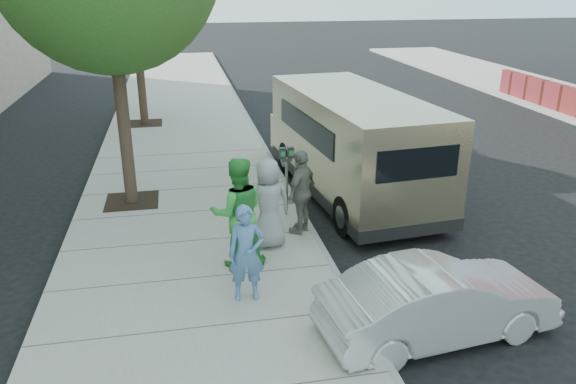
{
  "coord_description": "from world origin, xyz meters",
  "views": [
    {
      "loc": [
        -1.1,
        -10.19,
        5.01
      ],
      "look_at": [
        0.89,
        -0.17,
        1.1
      ],
      "focal_mm": 35.0,
      "sensor_mm": 36.0,
      "label": 1
    }
  ],
  "objects_px": {
    "person_green_shirt": "(238,213)",
    "person_officer": "(246,253)",
    "sedan": "(438,301)",
    "van": "(351,142)",
    "parking_meter": "(287,166)",
    "person_striped_polo": "(301,192)",
    "person_gray_shirt": "(268,203)"
  },
  "relations": [
    {
      "from": "parking_meter",
      "to": "person_green_shirt",
      "type": "relative_size",
      "value": 0.75
    },
    {
      "from": "sedan",
      "to": "van",
      "type": "bearing_deg",
      "value": -12.0
    },
    {
      "from": "person_officer",
      "to": "person_striped_polo",
      "type": "xyz_separation_m",
      "value": [
        1.4,
        2.32,
        0.07
      ]
    },
    {
      "from": "person_green_shirt",
      "to": "sedan",
      "type": "bearing_deg",
      "value": 134.86
    },
    {
      "from": "person_gray_shirt",
      "to": "person_striped_polo",
      "type": "bearing_deg",
      "value": -154.84
    },
    {
      "from": "parking_meter",
      "to": "person_officer",
      "type": "bearing_deg",
      "value": -115.15
    },
    {
      "from": "person_green_shirt",
      "to": "person_striped_polo",
      "type": "height_order",
      "value": "person_green_shirt"
    },
    {
      "from": "van",
      "to": "person_green_shirt",
      "type": "bearing_deg",
      "value": -137.83
    },
    {
      "from": "parking_meter",
      "to": "person_green_shirt",
      "type": "bearing_deg",
      "value": -124.97
    },
    {
      "from": "person_striped_polo",
      "to": "person_green_shirt",
      "type": "bearing_deg",
      "value": -11.24
    },
    {
      "from": "person_gray_shirt",
      "to": "person_striped_polo",
      "type": "relative_size",
      "value": 1.01
    },
    {
      "from": "parking_meter",
      "to": "sedan",
      "type": "xyz_separation_m",
      "value": [
        1.35,
        -4.66,
        -0.66
      ]
    },
    {
      "from": "sedan",
      "to": "person_striped_polo",
      "type": "distance_m",
      "value": 3.9
    },
    {
      "from": "person_green_shirt",
      "to": "person_gray_shirt",
      "type": "xyz_separation_m",
      "value": [
        0.64,
        0.64,
        -0.13
      ]
    },
    {
      "from": "person_green_shirt",
      "to": "person_officer",
      "type": "bearing_deg",
      "value": 88.44
    },
    {
      "from": "sedan",
      "to": "parking_meter",
      "type": "bearing_deg",
      "value": 8.77
    },
    {
      "from": "sedan",
      "to": "person_gray_shirt",
      "type": "relative_size",
      "value": 2.03
    },
    {
      "from": "parking_meter",
      "to": "van",
      "type": "distance_m",
      "value": 2.25
    },
    {
      "from": "sedan",
      "to": "person_striped_polo",
      "type": "relative_size",
      "value": 2.05
    },
    {
      "from": "parking_meter",
      "to": "person_gray_shirt",
      "type": "height_order",
      "value": "person_gray_shirt"
    },
    {
      "from": "person_green_shirt",
      "to": "person_gray_shirt",
      "type": "height_order",
      "value": "person_green_shirt"
    },
    {
      "from": "parking_meter",
      "to": "person_gray_shirt",
      "type": "relative_size",
      "value": 0.86
    },
    {
      "from": "person_gray_shirt",
      "to": "sedan",
      "type": "bearing_deg",
      "value": 113.66
    },
    {
      "from": "parking_meter",
      "to": "person_striped_polo",
      "type": "distance_m",
      "value": 1.02
    },
    {
      "from": "van",
      "to": "sedan",
      "type": "relative_size",
      "value": 1.94
    },
    {
      "from": "van",
      "to": "person_officer",
      "type": "bearing_deg",
      "value": -129.7
    },
    {
      "from": "sedan",
      "to": "person_striped_polo",
      "type": "bearing_deg",
      "value": 11.25
    },
    {
      "from": "parking_meter",
      "to": "person_officer",
      "type": "height_order",
      "value": "person_officer"
    },
    {
      "from": "parking_meter",
      "to": "person_gray_shirt",
      "type": "distance_m",
      "value": 1.64
    },
    {
      "from": "sedan",
      "to": "person_officer",
      "type": "xyz_separation_m",
      "value": [
        -2.64,
        1.36,
        0.36
      ]
    },
    {
      "from": "sedan",
      "to": "person_officer",
      "type": "bearing_deg",
      "value": 55.46
    },
    {
      "from": "person_green_shirt",
      "to": "van",
      "type": "bearing_deg",
      "value": -133.57
    }
  ]
}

